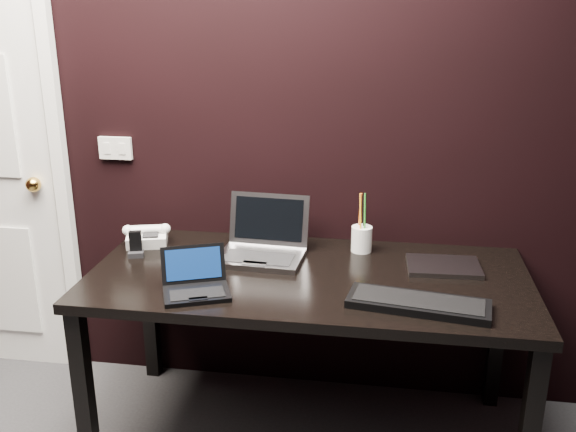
# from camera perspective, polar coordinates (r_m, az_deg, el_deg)

# --- Properties ---
(wall_back) EXTENTS (4.00, 0.00, 4.00)m
(wall_back) POSITION_cam_1_polar(r_m,az_deg,el_deg) (2.77, -3.30, 9.32)
(wall_back) COLOR black
(wall_back) RESTS_ON ground
(wall_switch) EXTENTS (0.15, 0.02, 0.10)m
(wall_switch) POSITION_cam_1_polar(r_m,az_deg,el_deg) (2.98, -15.10, 5.85)
(wall_switch) COLOR silver
(wall_switch) RESTS_ON wall_back
(desk) EXTENTS (1.70, 0.80, 0.74)m
(desk) POSITION_cam_1_polar(r_m,az_deg,el_deg) (2.53, 1.79, -6.76)
(desk) COLOR black
(desk) RESTS_ON ground
(netbook) EXTENTS (0.29, 0.28, 0.15)m
(netbook) POSITION_cam_1_polar(r_m,az_deg,el_deg) (2.36, -8.20, -6.07)
(netbook) COLOR black
(netbook) RESTS_ON desk
(silver_laptop) EXTENTS (0.36, 0.33, 0.23)m
(silver_laptop) POSITION_cam_1_polar(r_m,az_deg,el_deg) (2.64, -2.25, -2.74)
(silver_laptop) COLOR gray
(silver_laptop) RESTS_ON desk
(ext_keyboard) EXTENTS (0.50, 0.24, 0.03)m
(ext_keyboard) POSITION_cam_1_polar(r_m,az_deg,el_deg) (2.28, 11.51, -7.61)
(ext_keyboard) COLOR black
(ext_keyboard) RESTS_ON desk
(closed_laptop) EXTENTS (0.29, 0.21, 0.02)m
(closed_laptop) POSITION_cam_1_polar(r_m,az_deg,el_deg) (2.61, 13.66, -4.36)
(closed_laptop) COLOR gray
(closed_laptop) RESTS_ON desk
(desk_phone) EXTENTS (0.21, 0.19, 0.10)m
(desk_phone) POSITION_cam_1_polar(r_m,az_deg,el_deg) (2.84, -12.41, -1.76)
(desk_phone) COLOR silver
(desk_phone) RESTS_ON desk
(mobile_phone) EXTENTS (0.07, 0.06, 0.11)m
(mobile_phone) POSITION_cam_1_polar(r_m,az_deg,el_deg) (2.73, -13.38, -2.68)
(mobile_phone) COLOR black
(mobile_phone) RESTS_ON desk
(pen_cup) EXTENTS (0.10, 0.10, 0.25)m
(pen_cup) POSITION_cam_1_polar(r_m,az_deg,el_deg) (2.71, 6.56, -1.94)
(pen_cup) COLOR white
(pen_cup) RESTS_ON desk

